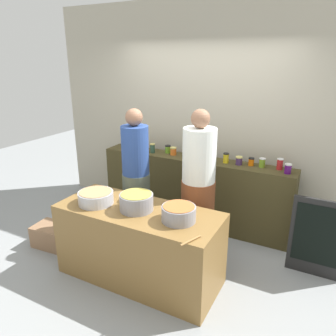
{
  "coord_description": "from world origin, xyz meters",
  "views": [
    {
      "loc": [
        1.64,
        -2.77,
        2.26
      ],
      "look_at": [
        0.0,
        0.35,
        1.05
      ],
      "focal_mm": 34.58,
      "sensor_mm": 36.0,
      "label": 1
    }
  ],
  "objects": [
    {
      "name": "preserve_jar_0",
      "position": [
        -1.17,
        1.14,
        1.02
      ],
      "size": [
        0.07,
        0.07,
        0.12
      ],
      "color": "#CC6215",
      "rests_on": "display_shelf"
    },
    {
      "name": "bread_crate",
      "position": [
        -1.31,
        -0.29,
        0.14
      ],
      "size": [
        0.48,
        0.36,
        0.27
      ],
      "primitive_type": "cube",
      "rotation": [
        0.0,
        0.0,
        0.08
      ],
      "color": "#8C6748",
      "rests_on": "ground"
    },
    {
      "name": "preserve_jar_8",
      "position": [
        0.28,
        1.03,
        1.01
      ],
      "size": [
        0.07,
        0.07,
        0.1
      ],
      "color": "olive",
      "rests_on": "display_shelf"
    },
    {
      "name": "cooking_pot_right",
      "position": [
        0.46,
        -0.32,
        0.88
      ],
      "size": [
        0.32,
        0.32,
        0.15
      ],
      "color": "gray",
      "rests_on": "prep_table"
    },
    {
      "name": "preserve_jar_14",
      "position": [
        1.22,
        1.05,
        1.02
      ],
      "size": [
        0.08,
        0.08,
        0.12
      ],
      "color": "#4A1160",
      "rests_on": "display_shelf"
    },
    {
      "name": "chalkboard_sign",
      "position": [
        1.66,
        0.61,
        0.45
      ],
      "size": [
        0.58,
        0.05,
        0.89
      ],
      "color": "black",
      "rests_on": "ground"
    },
    {
      "name": "preserve_jar_10",
      "position": [
        0.62,
        1.11,
        1.02
      ],
      "size": [
        0.09,
        0.09,
        0.11
      ],
      "color": "#422A53",
      "rests_on": "display_shelf"
    },
    {
      "name": "cooking_pot_center",
      "position": [
        -0.01,
        -0.31,
        0.89
      ],
      "size": [
        0.34,
        0.34,
        0.17
      ],
      "color": "gray",
      "rests_on": "prep_table"
    },
    {
      "name": "preserve_jar_9",
      "position": [
        0.45,
        1.11,
        1.03
      ],
      "size": [
        0.07,
        0.07,
        0.13
      ],
      "color": "gold",
      "rests_on": "display_shelf"
    },
    {
      "name": "preserve_jar_11",
      "position": [
        0.77,
        1.15,
        1.01
      ],
      "size": [
        0.07,
        0.07,
        0.1
      ],
      "color": "orange",
      "rests_on": "display_shelf"
    },
    {
      "name": "storefront_wall",
      "position": [
        0.0,
        1.45,
        1.5
      ],
      "size": [
        4.8,
        0.12,
        3.0
      ],
      "primitive_type": "cube",
      "color": "#B1A994",
      "rests_on": "ground"
    },
    {
      "name": "display_shelf",
      "position": [
        0.0,
        1.1,
        0.48
      ],
      "size": [
        2.7,
        0.36,
        0.96
      ],
      "primitive_type": "cube",
      "color": "#3F381C",
      "rests_on": "ground"
    },
    {
      "name": "cook_with_tongs",
      "position": [
        -0.39,
        0.27,
        0.79
      ],
      "size": [
        0.33,
        0.33,
        1.72
      ],
      "color": "#515C50",
      "rests_on": "ground"
    },
    {
      "name": "preserve_jar_12",
      "position": [
        0.9,
        1.15,
        1.02
      ],
      "size": [
        0.08,
        0.08,
        0.12
      ],
      "color": "olive",
      "rests_on": "display_shelf"
    },
    {
      "name": "preserve_jar_2",
      "position": [
        -0.78,
        1.05,
        1.03
      ],
      "size": [
        0.08,
        0.08,
        0.12
      ],
      "color": "#CB5E05",
      "rests_on": "display_shelf"
    },
    {
      "name": "preserve_jar_4",
      "position": [
        -0.43,
        1.17,
        1.02
      ],
      "size": [
        0.08,
        0.08,
        0.11
      ],
      "color": "#639A25",
      "rests_on": "display_shelf"
    },
    {
      "name": "cooking_pot_left",
      "position": [
        -0.47,
        -0.38,
        0.87
      ],
      "size": [
        0.37,
        0.37,
        0.13
      ],
      "color": "#B7B7BC",
      "rests_on": "prep_table"
    },
    {
      "name": "preserve_jar_13",
      "position": [
        1.11,
        1.16,
        1.03
      ],
      "size": [
        0.07,
        0.07,
        0.14
      ],
      "color": "#AE1F21",
      "rests_on": "display_shelf"
    },
    {
      "name": "prep_table",
      "position": [
        0.0,
        -0.3,
        0.4
      ],
      "size": [
        1.7,
        0.7,
        0.8
      ],
      "primitive_type": "cube",
      "color": "brown",
      "rests_on": "ground"
    },
    {
      "name": "cook_in_cap",
      "position": [
        0.39,
        0.33,
        0.8
      ],
      "size": [
        0.38,
        0.38,
        1.76
      ],
      "color": "brown",
      "rests_on": "ground"
    },
    {
      "name": "preserve_jar_3",
      "position": [
        -0.63,
        1.07,
        1.03
      ],
      "size": [
        0.07,
        0.07,
        0.13
      ],
      "color": "#2B4A38",
      "rests_on": "display_shelf"
    },
    {
      "name": "ground",
      "position": [
        0.0,
        0.0,
        0.0
      ],
      "size": [
        12.0,
        12.0,
        0.0
      ],
      "primitive_type": "plane",
      "color": "gray"
    },
    {
      "name": "preserve_jar_7",
      "position": [
        -0.01,
        1.04,
        1.03
      ],
      "size": [
        0.07,
        0.07,
        0.13
      ],
      "color": "gold",
      "rests_on": "display_shelf"
    },
    {
      "name": "preserve_jar_1",
      "position": [
        -0.98,
        1.03,
        1.03
      ],
      "size": [
        0.07,
        0.07,
        0.14
      ],
      "color": "orange",
      "rests_on": "display_shelf"
    },
    {
      "name": "wooden_spoon",
      "position": [
        0.71,
        -0.6,
        0.81
      ],
      "size": [
        0.1,
        0.22,
        0.02
      ],
      "primitive_type": "cylinder",
      "rotation": [
        1.57,
        0.0,
        2.76
      ],
      "color": "#9E703D",
      "rests_on": "prep_table"
    },
    {
      "name": "preserve_jar_6",
      "position": [
        -0.14,
        1.13,
        1.03
      ],
      "size": [
        0.08,
        0.08,
        0.13
      ],
      "color": "orange",
      "rests_on": "display_shelf"
    },
    {
      "name": "preserve_jar_5",
      "position": [
        -0.32,
        1.11,
        1.02
      ],
      "size": [
        0.09,
        0.09,
        0.11
      ],
      "color": "orange",
      "rests_on": "display_shelf"
    }
  ]
}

